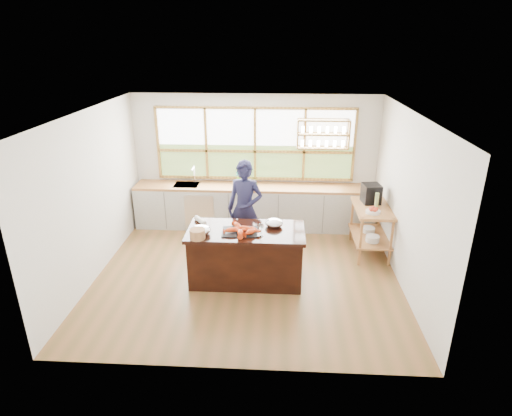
# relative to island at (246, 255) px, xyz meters

# --- Properties ---
(ground_plane) EXTENTS (5.00, 5.00, 0.00)m
(ground_plane) POSITION_rel_island_xyz_m (0.00, 0.20, -0.45)
(ground_plane) COLOR brown
(room_shell) EXTENTS (5.02, 4.52, 2.71)m
(room_shell) POSITION_rel_island_xyz_m (0.02, 0.71, 1.30)
(room_shell) COLOR beige
(room_shell) RESTS_ON ground_plane
(back_counter) EXTENTS (4.90, 0.63, 0.90)m
(back_counter) POSITION_rel_island_xyz_m (-0.02, 2.14, 0.00)
(back_counter) COLOR beige
(back_counter) RESTS_ON ground_plane
(right_shelf_unit) EXTENTS (0.62, 1.10, 0.90)m
(right_shelf_unit) POSITION_rel_island_xyz_m (2.19, 1.09, 0.15)
(right_shelf_unit) COLOR #A66534
(right_shelf_unit) RESTS_ON ground_plane
(island) EXTENTS (1.85, 0.90, 0.90)m
(island) POSITION_rel_island_xyz_m (0.00, 0.00, 0.00)
(island) COLOR black
(island) RESTS_ON ground_plane
(cook) EXTENTS (0.73, 0.56, 1.77)m
(cook) POSITION_rel_island_xyz_m (-0.09, 0.91, 0.43)
(cook) COLOR #1A1A38
(cook) RESTS_ON ground_plane
(potted_plant) EXTENTS (0.18, 0.15, 0.30)m
(potted_plant) POSITION_rel_island_xyz_m (-0.31, 2.20, 0.59)
(potted_plant) COLOR slate
(potted_plant) RESTS_ON back_counter
(cutting_board) EXTENTS (0.43, 0.34, 0.01)m
(cutting_board) POSITION_rel_island_xyz_m (-0.14, 2.14, 0.45)
(cutting_board) COLOR #51C136
(cutting_board) RESTS_ON back_counter
(espresso_machine) EXTENTS (0.35, 0.36, 0.35)m
(espresso_machine) POSITION_rel_island_xyz_m (2.19, 1.33, 0.62)
(espresso_machine) COLOR black
(espresso_machine) RESTS_ON right_shelf_unit
(wine_bottle) EXTENTS (0.09, 0.09, 0.28)m
(wine_bottle) POSITION_rel_island_xyz_m (2.24, 1.07, 0.59)
(wine_bottle) COLOR #98B05E
(wine_bottle) RESTS_ON right_shelf_unit
(fruit_bowl) EXTENTS (0.25, 0.25, 0.11)m
(fruit_bowl) POSITION_rel_island_xyz_m (2.14, 0.82, 0.49)
(fruit_bowl) COLOR silver
(fruit_bowl) RESTS_ON right_shelf_unit
(slate_board) EXTENTS (0.57, 0.42, 0.02)m
(slate_board) POSITION_rel_island_xyz_m (-0.09, -0.09, 0.45)
(slate_board) COLOR black
(slate_board) RESTS_ON island
(lobster_pile) EXTENTS (0.52, 0.48, 0.08)m
(lobster_pile) POSITION_rel_island_xyz_m (-0.07, -0.12, 0.50)
(lobster_pile) COLOR red
(lobster_pile) RESTS_ON slate_board
(mixing_bowl_left) EXTENTS (0.30, 0.30, 0.14)m
(mixing_bowl_left) POSITION_rel_island_xyz_m (-0.68, -0.18, 0.51)
(mixing_bowl_left) COLOR silver
(mixing_bowl_left) RESTS_ON island
(mixing_bowl_right) EXTENTS (0.29, 0.29, 0.14)m
(mixing_bowl_right) POSITION_rel_island_xyz_m (0.44, 0.16, 0.51)
(mixing_bowl_right) COLOR silver
(mixing_bowl_right) RESTS_ON island
(wine_glass) EXTENTS (0.08, 0.08, 0.22)m
(wine_glass) POSITION_rel_island_xyz_m (0.25, -0.21, 0.61)
(wine_glass) COLOR silver
(wine_glass) RESTS_ON island
(wicker_basket) EXTENTS (0.24, 0.24, 0.15)m
(wicker_basket) POSITION_rel_island_xyz_m (-0.70, -0.35, 0.52)
(wicker_basket) COLOR #9F673F
(wicker_basket) RESTS_ON island
(parchment_roll) EXTENTS (0.24, 0.29, 0.08)m
(parchment_roll) POSITION_rel_island_xyz_m (-0.77, 0.24, 0.49)
(parchment_roll) COLOR silver
(parchment_roll) RESTS_ON island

